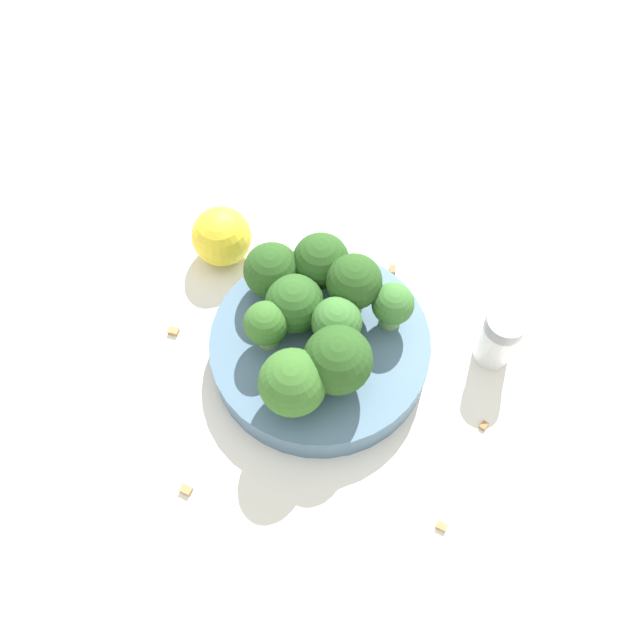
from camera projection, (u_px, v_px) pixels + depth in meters
name	position (u px, v px, depth m)	size (l,w,h in m)	color
ground_plane	(320.00, 356.00, 0.55)	(3.00, 3.00, 0.00)	silver
bowl	(320.00, 348.00, 0.53)	(0.19, 0.19, 0.03)	slate
broccoli_floret_0	(337.00, 323.00, 0.49)	(0.04, 0.04, 0.05)	#7A9E5B
broccoli_floret_1	(338.00, 361.00, 0.47)	(0.05, 0.05, 0.06)	#84AD66
broccoli_floret_2	(293.00, 306.00, 0.51)	(0.05, 0.05, 0.05)	#8EB770
broccoli_floret_3	(293.00, 383.00, 0.47)	(0.05, 0.05, 0.06)	#7A9E5B
broccoli_floret_4	(354.00, 283.00, 0.50)	(0.05, 0.05, 0.06)	#84AD66
broccoli_floret_5	(321.00, 262.00, 0.52)	(0.05, 0.05, 0.06)	#84AD66
broccoli_floret_6	(272.00, 271.00, 0.52)	(0.05, 0.05, 0.05)	#8EB770
broccoli_floret_7	(266.00, 325.00, 0.50)	(0.04, 0.04, 0.05)	#7A9E5B
broccoli_floret_8	(393.00, 306.00, 0.51)	(0.04, 0.04, 0.05)	#84AD66
pepper_shaker	(499.00, 338.00, 0.52)	(0.03, 0.03, 0.06)	silver
lemon_wedge	(222.00, 237.00, 0.58)	(0.06, 0.06, 0.06)	yellow
almond_crumb_0	(442.00, 526.00, 0.47)	(0.01, 0.01, 0.01)	#AD7F4C
almond_crumb_1	(188.00, 491.00, 0.48)	(0.01, 0.01, 0.01)	#AD7F4C
almond_crumb_2	(393.00, 268.00, 0.59)	(0.01, 0.01, 0.01)	olive
almond_crumb_3	(484.00, 425.00, 0.51)	(0.01, 0.00, 0.01)	olive
almond_crumb_4	(173.00, 330.00, 0.56)	(0.01, 0.01, 0.01)	#AD7F4C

